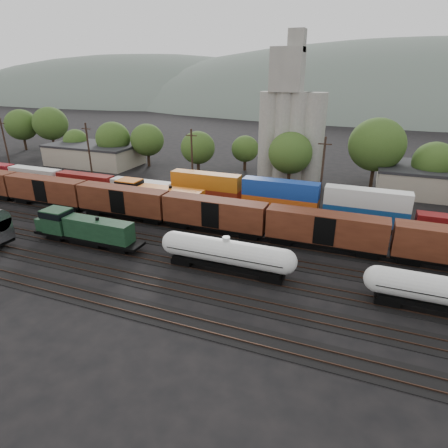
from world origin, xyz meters
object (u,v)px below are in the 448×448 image
(green_locomotive, at_px, (81,228))
(grain_silo, at_px, (290,127))
(orange_locomotive, at_px, (154,196))
(tank_car_a, at_px, (226,253))

(green_locomotive, bearing_deg, grain_silo, 65.67)
(grain_silo, bearing_deg, orange_locomotive, -122.46)
(tank_car_a, relative_size, grain_silo, 0.56)
(tank_car_a, height_order, orange_locomotive, orange_locomotive)
(orange_locomotive, height_order, grain_silo, grain_silo)
(green_locomotive, distance_m, tank_car_a, 20.57)
(green_locomotive, height_order, orange_locomotive, orange_locomotive)
(tank_car_a, bearing_deg, green_locomotive, 180.00)
(tank_car_a, bearing_deg, orange_locomotive, 141.07)
(green_locomotive, xyz_separation_m, orange_locomotive, (2.00, 15.00, 0.19))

